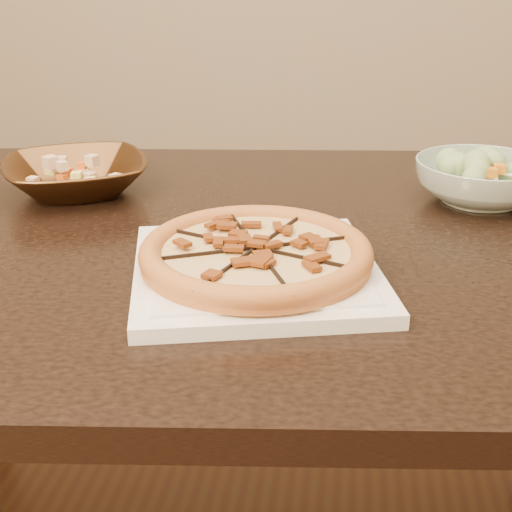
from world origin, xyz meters
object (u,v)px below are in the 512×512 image
object	(u,v)px
dining_table	(213,295)
pizza	(256,253)
plate	(256,271)
salad_bowl	(481,181)
bronze_bowl	(76,176)

from	to	relation	value
dining_table	pizza	distance (m)	0.22
plate	salad_bowl	world-z (taller)	salad_bowl
plate	salad_bowl	distance (m)	0.46
dining_table	pizza	size ratio (longest dim) A/B	5.30
dining_table	bronze_bowl	bearing A→B (deg)	150.07
plate	pizza	world-z (taller)	pizza
dining_table	salad_bowl	xyz separation A→B (m)	(0.40, 0.19, 0.13)
dining_table	salad_bowl	world-z (taller)	salad_bowl
pizza	dining_table	bearing A→B (deg)	119.75
plate	salad_bowl	size ratio (longest dim) A/B	1.69
plate	bronze_bowl	bearing A→B (deg)	139.08
pizza	salad_bowl	distance (m)	0.46
dining_table	pizza	bearing A→B (deg)	-60.25
pizza	bronze_bowl	xyz separation A→B (m)	(-0.34, 0.29, -0.01)
pizza	plate	bearing A→B (deg)	-37.34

